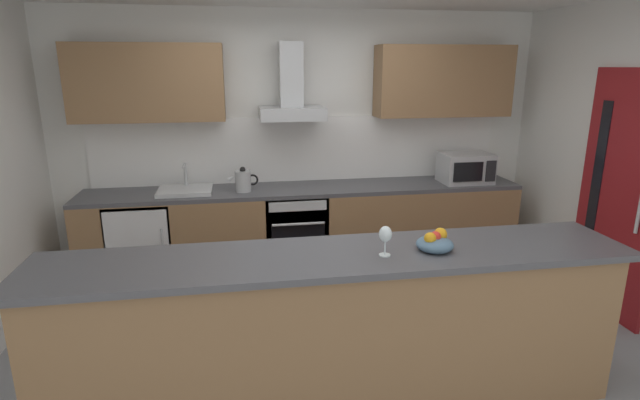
% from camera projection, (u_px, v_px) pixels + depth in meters
% --- Properties ---
extents(ground, '(5.89, 4.63, 0.02)m').
position_uv_depth(ground, '(334.00, 353.00, 3.66)').
color(ground, gray).
extents(wall_back, '(5.89, 0.12, 2.60)m').
position_uv_depth(wall_back, '(300.00, 141.00, 5.09)').
color(wall_back, white).
rests_on(wall_back, ground).
extents(backsplash_tile, '(4.16, 0.02, 0.66)m').
position_uv_depth(backsplash_tile, '(301.00, 149.00, 5.05)').
color(backsplash_tile, white).
extents(counter_back, '(4.31, 0.60, 0.90)m').
position_uv_depth(counter_back, '(306.00, 230.00, 4.96)').
color(counter_back, olive).
rests_on(counter_back, ground).
extents(counter_island, '(3.52, 0.64, 1.01)m').
position_uv_depth(counter_island, '(337.00, 330.00, 2.98)').
color(counter_island, olive).
rests_on(counter_island, ground).
extents(upper_cabinets, '(4.25, 0.32, 0.70)m').
position_uv_depth(upper_cabinets, '(303.00, 82.00, 4.71)').
color(upper_cabinets, olive).
extents(side_door, '(0.08, 0.85, 2.05)m').
position_uv_depth(side_door, '(618.00, 196.00, 4.03)').
color(side_door, maroon).
rests_on(side_door, ground).
extents(oven, '(0.60, 0.62, 0.80)m').
position_uv_depth(oven, '(295.00, 231.00, 4.91)').
color(oven, slate).
rests_on(oven, ground).
extents(refrigerator, '(0.58, 0.60, 0.85)m').
position_uv_depth(refrigerator, '(144.00, 243.00, 4.69)').
color(refrigerator, white).
rests_on(refrigerator, ground).
extents(microwave, '(0.50, 0.38, 0.30)m').
position_uv_depth(microwave, '(466.00, 168.00, 5.01)').
color(microwave, '#B7BABC').
rests_on(microwave, counter_back).
extents(sink, '(0.50, 0.40, 0.26)m').
position_uv_depth(sink, '(185.00, 190.00, 4.63)').
color(sink, silver).
rests_on(sink, counter_back).
extents(kettle, '(0.29, 0.15, 0.24)m').
position_uv_depth(kettle, '(243.00, 181.00, 4.66)').
color(kettle, '#B7BABC').
rests_on(kettle, counter_back).
extents(range_hood, '(0.62, 0.45, 0.72)m').
position_uv_depth(range_hood, '(291.00, 95.00, 4.68)').
color(range_hood, '#B7BABC').
extents(wine_glass, '(0.08, 0.08, 0.18)m').
position_uv_depth(wine_glass, '(385.00, 235.00, 2.79)').
color(wine_glass, silver).
rests_on(wine_glass, counter_island).
extents(fruit_bowl, '(0.22, 0.22, 0.13)m').
position_uv_depth(fruit_bowl, '(435.00, 243.00, 2.89)').
color(fruit_bowl, slate).
rests_on(fruit_bowl, counter_island).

